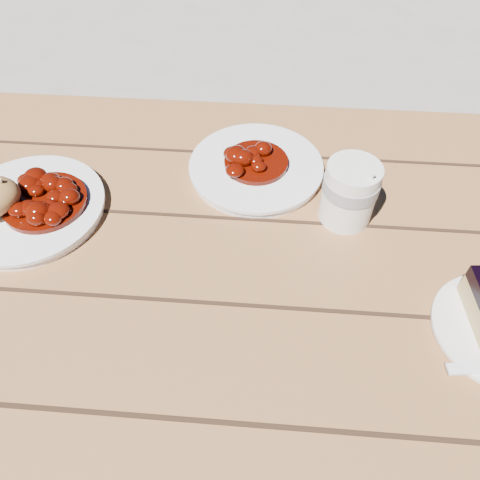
# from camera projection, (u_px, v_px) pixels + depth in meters

# --- Properties ---
(ground) EXTENTS (60.00, 60.00, 0.00)m
(ground) POSITION_uv_depth(u_px,v_px,m) (154.00, 421.00, 1.28)
(ground) COLOR gray
(ground) RESTS_ON ground
(picnic_table) EXTENTS (2.00, 1.55, 0.75)m
(picnic_table) POSITION_uv_depth(u_px,v_px,m) (107.00, 306.00, 0.83)
(picnic_table) COLOR brown
(picnic_table) RESTS_ON ground
(main_plate) EXTENTS (0.24, 0.24, 0.02)m
(main_plate) POSITION_uv_depth(u_px,v_px,m) (28.00, 209.00, 0.75)
(main_plate) COLOR white
(main_plate) RESTS_ON picnic_table
(goulash_stew) EXTENTS (0.13, 0.13, 0.04)m
(goulash_stew) POSITION_uv_depth(u_px,v_px,m) (42.00, 195.00, 0.73)
(goulash_stew) COLOR #500B02
(goulash_stew) RESTS_ON main_plate
(coffee_cup) EXTENTS (0.08, 0.08, 0.10)m
(coffee_cup) POSITION_uv_depth(u_px,v_px,m) (349.00, 193.00, 0.71)
(coffee_cup) COLOR white
(coffee_cup) RESTS_ON picnic_table
(second_plate) EXTENTS (0.23, 0.23, 0.02)m
(second_plate) POSITION_uv_depth(u_px,v_px,m) (256.00, 168.00, 0.81)
(second_plate) COLOR white
(second_plate) RESTS_ON picnic_table
(second_stew) EXTENTS (0.11, 0.11, 0.04)m
(second_stew) POSITION_uv_depth(u_px,v_px,m) (256.00, 155.00, 0.79)
(second_stew) COLOR #500B02
(second_stew) RESTS_ON second_plate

